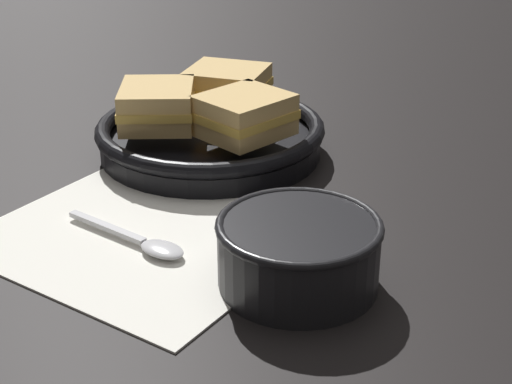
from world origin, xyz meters
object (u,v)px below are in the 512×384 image
at_px(sandwich_far_left, 227,87).
at_px(sandwich_near_left, 157,106).
at_px(soup_bowl, 299,249).
at_px(spoon, 146,243).
at_px(skillet, 211,137).
at_px(sandwich_near_right, 244,115).

bearing_deg(sandwich_far_left, sandwich_near_left, -107.97).
distance_m(soup_bowl, sandwich_far_left, 0.36).
distance_m(spoon, sandwich_far_left, 0.30).
bearing_deg(sandwich_near_left, spoon, -57.19).
relative_size(skillet, sandwich_near_left, 2.18).
xyz_separation_m(sandwich_near_left, sandwich_far_left, (0.03, 0.10, 0.00)).
height_order(skillet, sandwich_far_left, sandwich_far_left).
bearing_deg(skillet, soup_bowl, -43.13).
bearing_deg(sandwich_near_left, sandwich_near_right, 12.03).
distance_m(skillet, sandwich_far_left, 0.07).
xyz_separation_m(spoon, sandwich_near_left, (-0.12, 0.18, 0.06)).
distance_m(spoon, skillet, 0.24).
bearing_deg(sandwich_near_right, sandwich_near_left, -167.97).
height_order(soup_bowl, skillet, soup_bowl).
bearing_deg(sandwich_far_left, sandwich_near_right, -47.97).
bearing_deg(soup_bowl, sandwich_near_left, 147.92).
distance_m(sandwich_near_left, sandwich_near_right, 0.10).
xyz_separation_m(sandwich_near_right, sandwich_far_left, (-0.07, 0.08, 0.00)).
bearing_deg(sandwich_far_left, skillet, -77.97).
relative_size(skillet, sandwich_far_left, 2.47).
distance_m(soup_bowl, sandwich_near_left, 0.32).
bearing_deg(skillet, sandwich_far_left, 102.03).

